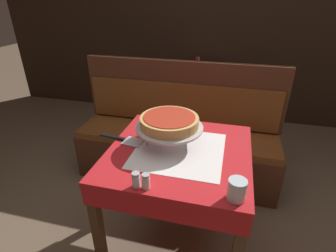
{
  "coord_description": "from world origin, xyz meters",
  "views": [
    {
      "loc": [
        0.25,
        -1.22,
        1.55
      ],
      "look_at": [
        -0.07,
        0.03,
        0.89
      ],
      "focal_mm": 28.0,
      "sensor_mm": 36.0,
      "label": 1
    }
  ],
  "objects": [
    {
      "name": "back_wall_panel",
      "position": [
        0.0,
        2.22,
        1.2
      ],
      "size": [
        6.0,
        0.04,
        2.4
      ],
      "primitive_type": "cube",
      "color": "black",
      "rests_on": "ground_plane"
    },
    {
      "name": "water_glass_near",
      "position": [
        0.32,
        -0.32,
        0.81
      ],
      "size": [
        0.08,
        0.08,
        0.1
      ],
      "color": "silver",
      "rests_on": "dining_table_front"
    },
    {
      "name": "booth_bench",
      "position": [
        -0.18,
        0.77,
        0.32
      ],
      "size": [
        1.76,
        0.46,
        1.04
      ],
      "color": "#4C2819",
      "rests_on": "ground_plane"
    },
    {
      "name": "pepper_shaker",
      "position": [
        -0.08,
        -0.35,
        0.8
      ],
      "size": [
        0.04,
        0.04,
        0.08
      ],
      "color": "silver",
      "rests_on": "dining_table_front"
    },
    {
      "name": "dining_table_front",
      "position": [
        0.0,
        0.0,
        0.67
      ],
      "size": [
        0.79,
        0.79,
        0.76
      ],
      "color": "red",
      "rests_on": "ground_plane"
    },
    {
      "name": "pizza_server",
      "position": [
        -0.35,
        0.02,
        0.77
      ],
      "size": [
        0.29,
        0.11,
        0.01
      ],
      "color": "#BCBCC1",
      "rests_on": "dining_table_front"
    },
    {
      "name": "pizza_pan_stand",
      "position": [
        -0.07,
        0.06,
        0.86
      ],
      "size": [
        0.39,
        0.39,
        0.11
      ],
      "color": "#ADADB2",
      "rests_on": "dining_table_front"
    },
    {
      "name": "salt_shaker",
      "position": [
        -0.12,
        -0.35,
        0.8
      ],
      "size": [
        0.04,
        0.04,
        0.08
      ],
      "color": "silver",
      "rests_on": "dining_table_front"
    },
    {
      "name": "ground_plane",
      "position": [
        0.0,
        0.0,
        0.0
      ],
      "size": [
        14.0,
        14.0,
        0.0
      ],
      "primitive_type": "plane",
      "color": "brown"
    },
    {
      "name": "deep_dish_pizza",
      "position": [
        -0.07,
        0.06,
        0.9
      ],
      "size": [
        0.33,
        0.33,
        0.06
      ],
      "color": "tan",
      "rests_on": "pizza_pan_stand"
    },
    {
      "name": "condiment_caddy",
      "position": [
        -0.16,
        1.68,
        0.81
      ],
      "size": [
        0.12,
        0.12,
        0.17
      ],
      "color": "black",
      "rests_on": "dining_table_rear"
    },
    {
      "name": "dining_table_rear",
      "position": [
        -0.12,
        1.74,
        0.66
      ],
      "size": [
        0.72,
        0.72,
        0.77
      ],
      "color": "red",
      "rests_on": "ground_plane"
    }
  ]
}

